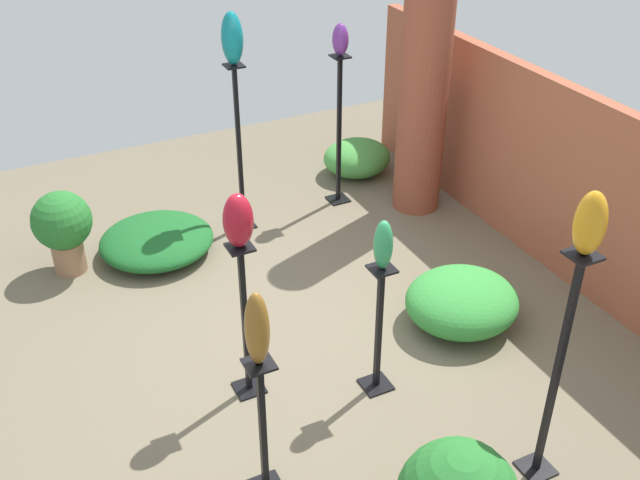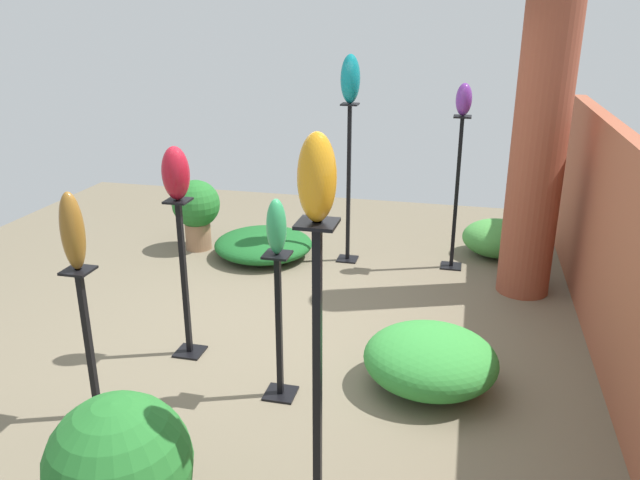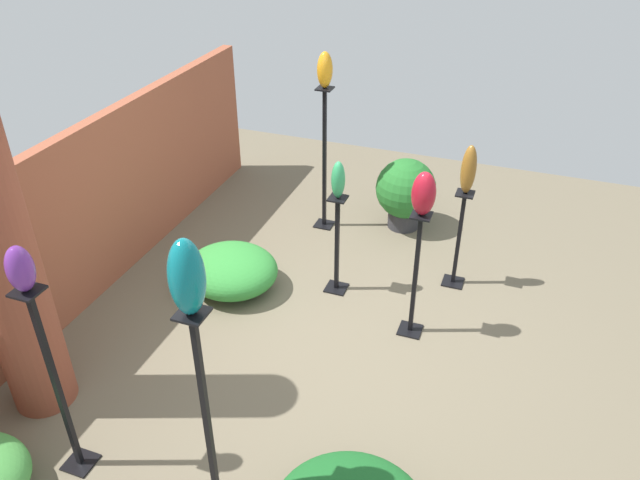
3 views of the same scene
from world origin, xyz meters
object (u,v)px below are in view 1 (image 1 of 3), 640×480
object	(u,v)px
pedestal_ruby	(245,328)
art_vase_ruby	(238,221)
pedestal_amber	(555,380)
art_vase_teal	(232,38)
pedestal_violet	(339,137)
art_vase_jade	(383,245)
potted_plant_walkway_edge	(63,226)
brick_pillar	(425,69)
pedestal_bronze	(263,435)
art_vase_bronze	(257,329)
art_vase_amber	(590,223)
art_vase_violet	(340,39)
pedestal_teal	(240,156)
pedestal_jade	(378,335)

from	to	relation	value
pedestal_ruby	art_vase_ruby	xyz separation A→B (m)	(0.00, 0.00, 0.82)
pedestal_amber	art_vase_teal	size ratio (longest dim) A/B	3.54
pedestal_violet	art_vase_jade	xyz separation A→B (m)	(2.51, -1.00, 0.48)
pedestal_ruby	pedestal_amber	bearing A→B (deg)	42.55
art_vase_ruby	potted_plant_walkway_edge	xyz separation A→B (m)	(-2.05, -0.84, -0.91)
pedestal_ruby	pedestal_amber	world-z (taller)	pedestal_amber
art_vase_teal	brick_pillar	bearing A→B (deg)	77.62
potted_plant_walkway_edge	art_vase_jade	bearing A→B (deg)	34.31
art_vase_teal	pedestal_bronze	bearing A→B (deg)	-18.73
art_vase_bronze	potted_plant_walkway_edge	xyz separation A→B (m)	(-2.90, -0.61, -0.77)
pedestal_ruby	art_vase_amber	xyz separation A→B (m)	(1.44, 1.32, 1.22)
art_vase_jade	art_vase_ruby	xyz separation A→B (m)	(-0.36, -0.81, 0.19)
pedestal_bronze	art_vase_jade	bearing A→B (deg)	115.15
art_vase_ruby	potted_plant_walkway_edge	distance (m)	2.40
art_vase_violet	art_vase_jade	bearing A→B (deg)	-21.68
art_vase_bronze	potted_plant_walkway_edge	distance (m)	3.06
pedestal_teal	pedestal_amber	size ratio (longest dim) A/B	0.99
pedestal_violet	pedestal_amber	size ratio (longest dim) A/B	0.94
art_vase_violet	art_vase_ruby	world-z (taller)	art_vase_violet
pedestal_jade	pedestal_teal	world-z (taller)	pedestal_teal
pedestal_ruby	art_vase_jade	size ratio (longest dim) A/B	3.41
brick_pillar	pedestal_jade	distance (m)	2.82
art_vase_ruby	art_vase_teal	bearing A→B (deg)	159.80
pedestal_teal	art_vase_ruby	bearing A→B (deg)	-20.20
pedestal_amber	art_vase_violet	xyz separation A→B (m)	(-3.60, 0.48, 0.90)
art_vase_jade	art_vase_amber	bearing A→B (deg)	25.46
pedestal_ruby	pedestal_teal	world-z (taller)	pedestal_teal
brick_pillar	pedestal_jade	world-z (taller)	brick_pillar
art_vase_violet	potted_plant_walkway_edge	xyz separation A→B (m)	(0.10, -2.65, -1.19)
art_vase_jade	art_vase_ruby	bearing A→B (deg)	-114.01
art_vase_bronze	pedestal_jade	bearing A→B (deg)	115.15
potted_plant_walkway_edge	art_vase_violet	bearing A→B (deg)	92.20
pedestal_violet	pedestal_teal	bearing A→B (deg)	-86.98
pedestal_jade	art_vase_jade	world-z (taller)	art_vase_jade
pedestal_jade	pedestal_amber	size ratio (longest dim) A/B	0.63
pedestal_bronze	art_vase_amber	bearing A→B (deg)	68.98
pedestal_jade	art_vase_amber	bearing A→B (deg)	25.46
pedestal_bronze	art_vase_violet	xyz separation A→B (m)	(-3.00, 2.03, 1.19)
potted_plant_walkway_edge	pedestal_ruby	bearing A→B (deg)	22.20
pedestal_amber	art_vase_bronze	xyz separation A→B (m)	(-0.60, -1.55, 0.48)
brick_pillar	pedestal_violet	xyz separation A→B (m)	(-0.42, -0.64, -0.71)
pedestal_bronze	art_vase_jade	xyz separation A→B (m)	(-0.49, 1.04, 0.72)
pedestal_jade	art_vase_bronze	distance (m)	1.38
art_vase_teal	pedestal_amber	bearing A→B (deg)	8.87
pedestal_ruby	art_vase_teal	world-z (taller)	art_vase_teal
art_vase_jade	art_vase_ruby	distance (m)	0.91
pedestal_ruby	art_vase_teal	size ratio (longest dim) A/B	2.63
art_vase_bronze	art_vase_amber	world-z (taller)	art_vase_amber
brick_pillar	art_vase_jade	world-z (taller)	brick_pillar
pedestal_ruby	art_vase_ruby	distance (m)	0.82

